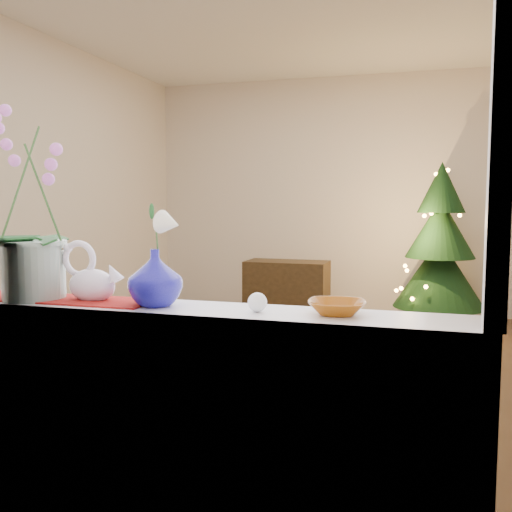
{
  "coord_description": "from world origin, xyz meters",
  "views": [
    {
      "loc": [
        0.89,
        -4.14,
        1.28
      ],
      "look_at": [
        0.08,
        -1.4,
        1.0
      ],
      "focal_mm": 40.0,
      "sensor_mm": 36.0,
      "label": 1
    }
  ],
  "objects_px": {
    "amber_dish": "(337,308)",
    "side_table": "(287,291)",
    "blue_vase": "(155,273)",
    "xmas_tree": "(440,245)",
    "orchid_pot": "(31,202)",
    "paperweight": "(257,302)",
    "swan": "(92,273)"
  },
  "relations": [
    {
      "from": "swan",
      "to": "xmas_tree",
      "type": "distance_m",
      "value": 4.51
    },
    {
      "from": "amber_dish",
      "to": "paperweight",
      "type": "bearing_deg",
      "value": -173.17
    },
    {
      "from": "orchid_pot",
      "to": "side_table",
      "type": "relative_size",
      "value": 0.82
    },
    {
      "from": "blue_vase",
      "to": "side_table",
      "type": "distance_m",
      "value": 4.18
    },
    {
      "from": "paperweight",
      "to": "amber_dish",
      "type": "height_order",
      "value": "paperweight"
    },
    {
      "from": "side_table",
      "to": "paperweight",
      "type": "bearing_deg",
      "value": -76.88
    },
    {
      "from": "xmas_tree",
      "to": "amber_dish",
      "type": "bearing_deg",
      "value": -95.63
    },
    {
      "from": "blue_vase",
      "to": "side_table",
      "type": "bearing_deg",
      "value": 96.98
    },
    {
      "from": "blue_vase",
      "to": "amber_dish",
      "type": "bearing_deg",
      "value": 2.46
    },
    {
      "from": "side_table",
      "to": "amber_dish",
      "type": "bearing_deg",
      "value": -73.41
    },
    {
      "from": "xmas_tree",
      "to": "side_table",
      "type": "relative_size",
      "value": 1.94
    },
    {
      "from": "paperweight",
      "to": "side_table",
      "type": "bearing_deg",
      "value": 101.96
    },
    {
      "from": "swan",
      "to": "amber_dish",
      "type": "relative_size",
      "value": 1.55
    },
    {
      "from": "amber_dish",
      "to": "xmas_tree",
      "type": "height_order",
      "value": "xmas_tree"
    },
    {
      "from": "swan",
      "to": "paperweight",
      "type": "xyz_separation_m",
      "value": [
        0.63,
        -0.03,
        -0.07
      ]
    },
    {
      "from": "paperweight",
      "to": "orchid_pot",
      "type": "bearing_deg",
      "value": 179.94
    },
    {
      "from": "side_table",
      "to": "xmas_tree",
      "type": "bearing_deg",
      "value": 9.84
    },
    {
      "from": "swan",
      "to": "blue_vase",
      "type": "bearing_deg",
      "value": 17.27
    },
    {
      "from": "orchid_pot",
      "to": "amber_dish",
      "type": "xyz_separation_m",
      "value": [
        1.11,
        0.03,
        -0.34
      ]
    },
    {
      "from": "blue_vase",
      "to": "orchid_pot",
      "type": "bearing_deg",
      "value": -179.67
    },
    {
      "from": "xmas_tree",
      "to": "side_table",
      "type": "distance_m",
      "value": 1.65
    },
    {
      "from": "swan",
      "to": "paperweight",
      "type": "bearing_deg",
      "value": 19.78
    },
    {
      "from": "swan",
      "to": "blue_vase",
      "type": "height_order",
      "value": "blue_vase"
    },
    {
      "from": "xmas_tree",
      "to": "blue_vase",
      "type": "bearing_deg",
      "value": -103.58
    },
    {
      "from": "orchid_pot",
      "to": "paperweight",
      "type": "bearing_deg",
      "value": -0.06
    },
    {
      "from": "paperweight",
      "to": "side_table",
      "type": "relative_size",
      "value": 0.07
    },
    {
      "from": "orchid_pot",
      "to": "swan",
      "type": "height_order",
      "value": "orchid_pot"
    },
    {
      "from": "orchid_pot",
      "to": "xmas_tree",
      "type": "relative_size",
      "value": 0.42
    },
    {
      "from": "orchid_pot",
      "to": "swan",
      "type": "distance_m",
      "value": 0.34
    },
    {
      "from": "paperweight",
      "to": "swan",
      "type": "bearing_deg",
      "value": 177.6
    },
    {
      "from": "amber_dish",
      "to": "side_table",
      "type": "xyz_separation_m",
      "value": [
        -1.12,
        4.07,
        -0.62
      ]
    },
    {
      "from": "side_table",
      "to": "orchid_pot",
      "type": "bearing_deg",
      "value": -88.67
    }
  ]
}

